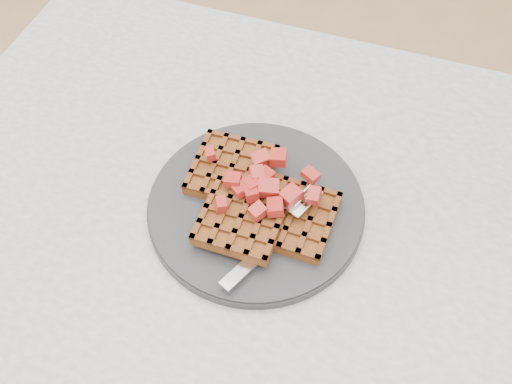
% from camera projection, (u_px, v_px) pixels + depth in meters
% --- Properties ---
extents(table, '(1.20, 0.80, 0.75)m').
position_uv_depth(table, '(328.00, 296.00, 0.79)').
color(table, beige).
rests_on(table, ground).
extents(plate, '(0.28, 0.28, 0.02)m').
position_uv_depth(plate, '(256.00, 206.00, 0.73)').
color(plate, '#232426').
rests_on(plate, table).
extents(waffles, '(0.20, 0.18, 0.03)m').
position_uv_depth(waffles, '(255.00, 200.00, 0.71)').
color(waffles, brown).
rests_on(waffles, plate).
extents(strawberry_pile, '(0.15, 0.15, 0.02)m').
position_uv_depth(strawberry_pile, '(256.00, 185.00, 0.69)').
color(strawberry_pile, maroon).
rests_on(strawberry_pile, waffles).
extents(fork, '(0.09, 0.18, 0.02)m').
position_uv_depth(fork, '(278.00, 234.00, 0.69)').
color(fork, silver).
rests_on(fork, plate).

